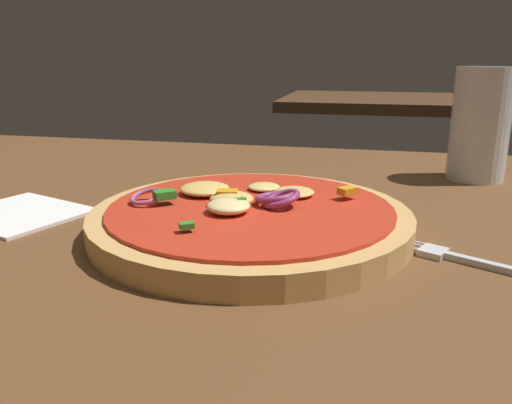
# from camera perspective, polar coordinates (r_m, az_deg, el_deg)

# --- Properties ---
(dining_table) EXTENTS (1.30, 0.84, 0.03)m
(dining_table) POSITION_cam_1_polar(r_m,az_deg,el_deg) (0.43, -4.68, -5.63)
(dining_table) COLOR brown
(dining_table) RESTS_ON ground
(pizza) EXTENTS (0.26, 0.26, 0.04)m
(pizza) POSITION_cam_1_polar(r_m,az_deg,el_deg) (0.43, -0.68, -1.77)
(pizza) COLOR tan
(pizza) RESTS_ON dining_table
(fork) EXTENTS (0.17, 0.09, 0.01)m
(fork) POSITION_cam_1_polar(r_m,az_deg,el_deg) (0.39, 23.70, -6.29)
(fork) COLOR silver
(fork) RESTS_ON dining_table
(beer_glass) EXTENTS (0.07, 0.07, 0.13)m
(beer_glass) POSITION_cam_1_polar(r_m,az_deg,el_deg) (0.65, 23.54, 7.28)
(beer_glass) COLOR silver
(beer_glass) RESTS_ON dining_table
(napkin) EXTENTS (0.13, 0.13, 0.00)m
(napkin) POSITION_cam_1_polar(r_m,az_deg,el_deg) (0.52, -24.79, -1.17)
(napkin) COLOR white
(napkin) RESTS_ON dining_table
(background_table) EXTENTS (0.70, 0.51, 0.03)m
(background_table) POSITION_cam_1_polar(r_m,az_deg,el_deg) (1.81, 14.53, 10.65)
(background_table) COLOR #4C301C
(background_table) RESTS_ON ground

